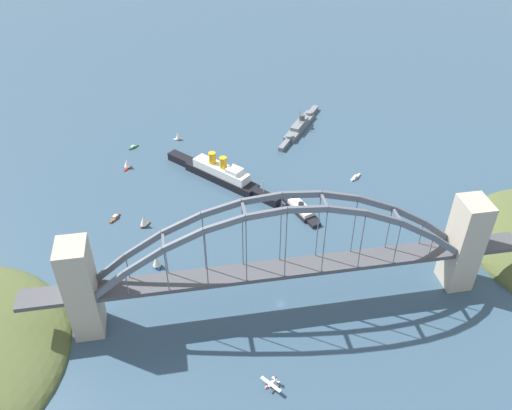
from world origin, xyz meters
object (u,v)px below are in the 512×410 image
Objects in this scene: small_boat_4 at (178,136)px; small_boat_3 at (157,261)px; small_boat_1 at (133,147)px; ocean_liner at (221,174)px; small_boat_2 at (115,218)px; naval_cruiser at (300,126)px; harbor_ferry_steamer at (301,209)px; small_boat_5 at (127,163)px; small_boat_6 at (144,221)px; harbor_arch_bridge at (282,264)px; seaplane_taxiing_near_bridge at (272,385)px; small_boat_0 at (355,177)px; small_boat_7 at (349,260)px.

small_boat_3 is at bearing -97.80° from small_boat_4.
ocean_liner is at bearing -42.04° from small_boat_1.
small_boat_2 is (-10.76, -89.72, 0.07)m from small_boat_1.
small_boat_2 is 1.39× the size of small_boat_4.
naval_cruiser is at bearing 50.65° from small_boat_3.
harbor_ferry_steamer is at bearing 21.30° from small_boat_3.
small_boat_5 is at bearing 147.07° from harbor_ferry_steamer.
small_boat_2 is 57.35m from small_boat_3.
small_boat_4 is at bearing 64.21° from small_boat_2.
small_boat_4 is (-75.50, 110.08, 1.03)m from harbor_ferry_steamer.
small_boat_5 is 0.99× the size of small_boat_6.
harbor_arch_bridge is 200.35m from small_boat_1.
small_boat_3 is at bearing -79.29° from small_boat_6.
small_boat_1 is at bearing 94.71° from small_boat_6.
seaplane_taxiing_near_bridge is (-14.95, -50.96, -27.47)m from harbor_arch_bridge.
naval_cruiser is 114.01m from harbor_ferry_steamer.
small_boat_6 is (19.06, -11.15, 3.30)m from small_boat_2.
small_boat_1 is at bearing 96.41° from small_boat_3.
small_boat_0 is 0.98× the size of small_boat_2.
small_boat_5 is at bearing 99.42° from small_boat_6.
ocean_liner is 70.36m from small_boat_6.
small_boat_4 is 0.81× the size of small_boat_6.
harbor_arch_bridge reaches higher than small_boat_7.
ocean_liner is 117.80m from small_boat_7.
naval_cruiser is 7.77× the size of small_boat_6.
harbor_ferry_steamer is 58.52m from small_boat_0.
small_boat_2 is (-122.22, 13.40, -1.49)m from harbor_ferry_steamer.
naval_cruiser is at bearing 40.12° from small_boat_6.
harbor_ferry_steamer is at bearing -32.93° from small_boat_5.
ocean_liner is 6.98× the size of small_boat_7.
small_boat_5 is at bearing 83.41° from small_boat_2.
small_boat_5 is (-141.09, -36.45, 1.08)m from naval_cruiser.
harbor_ferry_steamer is 137.21m from small_boat_5.
small_boat_1 is 0.80× the size of small_boat_2.
harbor_arch_bridge is 60.67m from small_boat_7.
small_boat_4 reaches higher than small_boat_0.
small_boat_6 is (8.30, -100.87, 3.38)m from small_boat_1.
harbor_ferry_steamer is at bearing -103.15° from naval_cruiser.
harbor_arch_bridge is 33.22× the size of small_boat_1.
small_boat_4 is at bearing 103.69° from harbor_arch_bridge.
harbor_arch_bridge reaches higher than small_boat_1.
seaplane_taxiing_near_bridge is (-44.76, -128.51, -0.20)m from harbor_ferry_steamer.
small_boat_4 is 53.23m from small_boat_5.
small_boat_4 is at bearing 97.34° from seaplane_taxiing_near_bridge.
small_boat_3 reaches higher than small_boat_4.
ocean_liner is 81.18m from small_boat_2.
naval_cruiser reaches higher than small_boat_5.
small_boat_4 is at bearing 113.20° from ocean_liner.
ocean_liner is at bearing 171.93° from small_boat_0.
seaplane_taxiing_near_bridge is 161.68m from small_boat_2.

